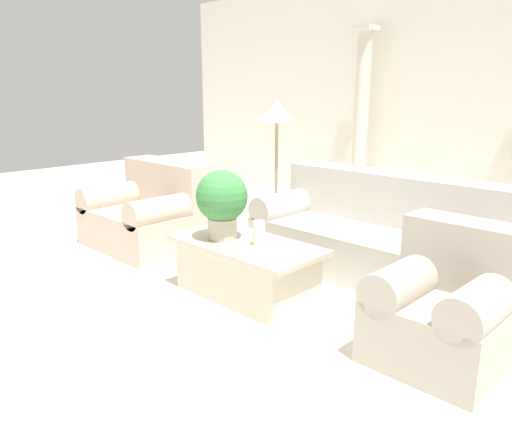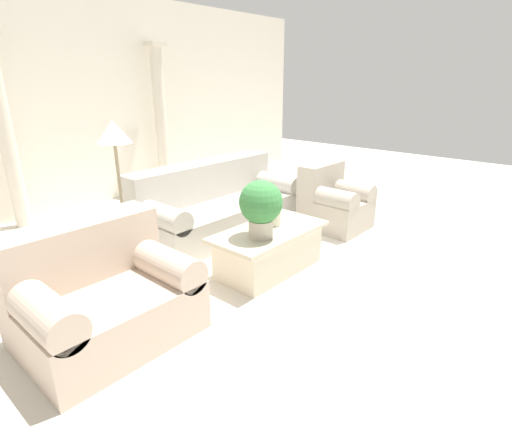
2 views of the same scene
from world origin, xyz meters
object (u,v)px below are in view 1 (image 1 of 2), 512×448
at_px(loveseat, 152,212).
at_px(armchair, 447,304).
at_px(sofa_long, 378,234).
at_px(coffee_table, 246,269).
at_px(floor_lamp, 277,123).
at_px(potted_plant, 222,200).

bearing_deg(loveseat, armchair, -1.16).
relative_size(sofa_long, coffee_table, 1.78).
bearing_deg(floor_lamp, potted_plant, -64.22).
relative_size(coffee_table, floor_lamp, 0.83).
distance_m(coffee_table, potted_plant, 0.60).
distance_m(loveseat, floor_lamp, 1.67).
xyz_separation_m(sofa_long, coffee_table, (-0.45, -1.29, -0.12)).
bearing_deg(potted_plant, loveseat, 167.88).
bearing_deg(sofa_long, potted_plant, -116.11).
xyz_separation_m(loveseat, armchair, (3.35, -0.07, -0.00)).
bearing_deg(floor_lamp, armchair, -24.43).
height_order(loveseat, floor_lamp, floor_lamp).
bearing_deg(loveseat, potted_plant, -12.12).
xyz_separation_m(loveseat, floor_lamp, (0.86, 1.06, 0.95)).
distance_m(potted_plant, armchair, 1.88).
height_order(coffee_table, floor_lamp, floor_lamp).
distance_m(coffee_table, armchair, 1.62).
relative_size(loveseat, coffee_table, 0.97).
relative_size(loveseat, armchair, 1.45).
relative_size(sofa_long, loveseat, 1.83).
bearing_deg(loveseat, floor_lamp, 50.89).
bearing_deg(potted_plant, floor_lamp, 115.78).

